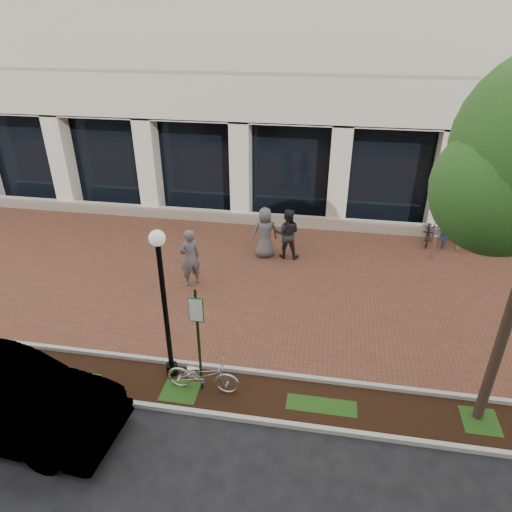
% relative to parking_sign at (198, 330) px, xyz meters
% --- Properties ---
extents(ground, '(120.00, 120.00, 0.00)m').
position_rel_parking_sign_xyz_m(ground, '(0.96, 5.21, -1.75)').
color(ground, black).
rests_on(ground, ground).
extents(brick_plaza, '(40.00, 9.00, 0.01)m').
position_rel_parking_sign_xyz_m(brick_plaza, '(0.96, 5.21, -1.74)').
color(brick_plaza, brown).
rests_on(brick_plaza, ground).
extents(planting_strip, '(40.00, 1.50, 0.01)m').
position_rel_parking_sign_xyz_m(planting_strip, '(0.96, -0.04, -1.74)').
color(planting_strip, black).
rests_on(planting_strip, ground).
extents(curb_plaza_side, '(40.00, 0.12, 0.12)m').
position_rel_parking_sign_xyz_m(curb_plaza_side, '(0.96, 0.71, -1.69)').
color(curb_plaza_side, beige).
rests_on(curb_plaza_side, ground).
extents(curb_street_side, '(40.00, 0.12, 0.12)m').
position_rel_parking_sign_xyz_m(curb_street_side, '(0.96, -0.79, -1.69)').
color(curb_street_side, beige).
rests_on(curb_street_side, ground).
extents(parking_sign, '(0.34, 0.07, 2.80)m').
position_rel_parking_sign_xyz_m(parking_sign, '(0.00, 0.00, 0.00)').
color(parking_sign, '#133514').
rests_on(parking_sign, ground).
extents(lamppost, '(0.36, 0.36, 3.94)m').
position_rel_parking_sign_xyz_m(lamppost, '(-0.87, 0.37, 0.49)').
color(lamppost, black).
rests_on(lamppost, ground).
extents(locked_bicycle, '(1.76, 0.63, 0.92)m').
position_rel_parking_sign_xyz_m(locked_bicycle, '(0.05, -0.02, -1.29)').
color(locked_bicycle, silver).
rests_on(locked_bicycle, ground).
extents(pedestrian_left, '(0.85, 0.83, 1.97)m').
position_rel_parking_sign_xyz_m(pedestrian_left, '(-1.63, 4.56, -0.76)').
color(pedestrian_left, slate).
rests_on(pedestrian_left, ground).
extents(pedestrian_mid, '(0.92, 0.72, 1.88)m').
position_rel_parking_sign_xyz_m(pedestrian_mid, '(1.26, 7.00, -0.81)').
color(pedestrian_mid, '#27272C').
rests_on(pedestrian_mid, ground).
extents(pedestrian_right, '(1.07, 0.88, 1.89)m').
position_rel_parking_sign_xyz_m(pedestrian_right, '(0.46, 6.94, -0.81)').
color(pedestrian_right, slate).
rests_on(pedestrian_right, ground).
extents(bollard, '(0.12, 0.12, 0.96)m').
position_rel_parking_sign_xyz_m(bollard, '(6.52, 7.75, -1.26)').
color(bollard, '#B3B3B8').
rests_on(bollard, ground).
extents(bike_rack_cluster, '(3.48, 1.76, 0.98)m').
position_rel_parking_sign_xyz_m(bike_rack_cluster, '(7.93, 9.18, -1.29)').
color(bike_rack_cluster, black).
rests_on(bike_rack_cluster, ground).
extents(sedan_near_curb, '(5.14, 2.10, 1.66)m').
position_rel_parking_sign_xyz_m(sedan_near_curb, '(-3.77, -1.80, -0.92)').
color(sedan_near_curb, silver).
rests_on(sedan_near_curb, ground).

